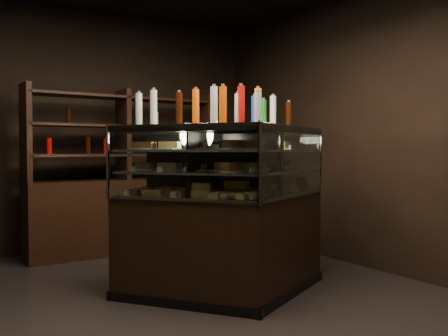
{
  "coord_description": "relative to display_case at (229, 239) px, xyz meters",
  "views": [
    {
      "loc": [
        -1.61,
        -3.81,
        1.26
      ],
      "look_at": [
        0.54,
        -0.34,
        1.11
      ],
      "focal_mm": 40.0,
      "sensor_mm": 36.0,
      "label": 1
    }
  ],
  "objects": [
    {
      "name": "food_display",
      "position": [
        -0.0,
        -0.0,
        0.63
      ],
      "size": [
        1.62,
        1.08,
        0.45
      ],
      "color": "#B86D42",
      "rests_on": "display_case"
    },
    {
      "name": "back_shelving",
      "position": [
        -0.12,
        2.24,
        0.12
      ],
      "size": [
        2.36,
        0.5,
        2.0
      ],
      "rotation": [
        0.0,
        0.0,
        0.04
      ],
      "color": "black",
      "rests_on": "ground"
    },
    {
      "name": "potted_conifer",
      "position": [
        1.07,
        1.02,
        -0.01
      ],
      "size": [
        0.4,
        0.4,
        0.85
      ],
      "rotation": [
        0.0,
        0.0,
        -0.22
      ],
      "color": "black",
      "rests_on": "ground"
    },
    {
      "name": "room_shell",
      "position": [
        -0.69,
        0.19,
        1.45
      ],
      "size": [
        5.02,
        5.02,
        3.01
      ],
      "color": "black",
      "rests_on": "ground"
    },
    {
      "name": "display_case",
      "position": [
        0.0,
        0.0,
        0.0
      ],
      "size": [
        2.0,
        1.49,
        1.48
      ],
      "rotation": [
        0.0,
        0.0,
        -0.22
      ],
      "color": "black",
      "rests_on": "ground"
    },
    {
      "name": "bottles_top",
      "position": [
        0.0,
        0.0,
        1.12
      ],
      "size": [
        1.45,
        0.94,
        0.3
      ],
      "color": "#147223",
      "rests_on": "display_case"
    },
    {
      "name": "ground",
      "position": [
        -0.69,
        0.19,
        -0.49
      ],
      "size": [
        5.0,
        5.0,
        0.0
      ],
      "primitive_type": "plane",
      "color": "black",
      "rests_on": "ground"
    }
  ]
}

